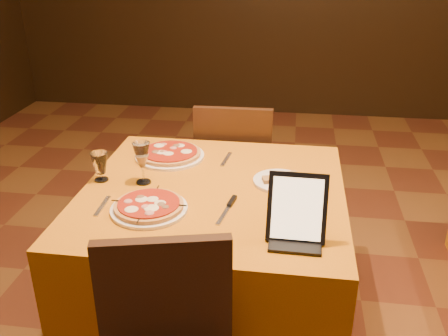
# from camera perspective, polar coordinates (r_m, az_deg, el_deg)

# --- Properties ---
(main_table) EXTENTS (1.10, 1.10, 0.75)m
(main_table) POSITION_cam_1_polar(r_m,az_deg,el_deg) (2.31, -1.18, -10.73)
(main_table) COLOR #C06E0C
(main_table) RESTS_ON floor
(chair_main_far) EXTENTS (0.43, 0.43, 0.91)m
(chair_main_far) POSITION_cam_1_polar(r_m,az_deg,el_deg) (2.96, 1.36, -0.42)
(chair_main_far) COLOR black
(chair_main_far) RESTS_ON floor
(pizza_near) EXTENTS (0.30, 0.30, 0.03)m
(pizza_near) POSITION_cam_1_polar(r_m,az_deg,el_deg) (1.96, -8.57, -4.44)
(pizza_near) COLOR white
(pizza_near) RESTS_ON main_table
(pizza_far) EXTENTS (0.33, 0.33, 0.03)m
(pizza_far) POSITION_cam_1_polar(r_m,az_deg,el_deg) (2.42, -6.22, 1.54)
(pizza_far) COLOR white
(pizza_far) RESTS_ON main_table
(cutlet_dish) EXTENTS (0.23, 0.23, 0.03)m
(cutlet_dish) POSITION_cam_1_polar(r_m,az_deg,el_deg) (2.17, 6.38, -1.37)
(cutlet_dish) COLOR white
(cutlet_dish) RESTS_ON main_table
(wine_glass) EXTENTS (0.09, 0.09, 0.19)m
(wine_glass) POSITION_cam_1_polar(r_m,az_deg,el_deg) (2.15, -9.32, 0.60)
(wine_glass) COLOR tan
(wine_glass) RESTS_ON main_table
(water_glass) EXTENTS (0.07, 0.07, 0.13)m
(water_glass) POSITION_cam_1_polar(r_m,az_deg,el_deg) (2.22, -13.97, 0.13)
(water_glass) COLOR silver
(water_glass) RESTS_ON main_table
(tablet) EXTENTS (0.21, 0.10, 0.24)m
(tablet) POSITION_cam_1_polar(r_m,az_deg,el_deg) (1.74, 8.35, -4.50)
(tablet) COLOR black
(tablet) RESTS_ON main_table
(knife) EXTENTS (0.05, 0.20, 0.01)m
(knife) POSITION_cam_1_polar(r_m,az_deg,el_deg) (1.93, 0.17, -5.09)
(knife) COLOR silver
(knife) RESTS_ON main_table
(fork_near) EXTENTS (0.02, 0.16, 0.01)m
(fork_near) POSITION_cam_1_polar(r_m,az_deg,el_deg) (2.03, -13.73, -4.24)
(fork_near) COLOR silver
(fork_near) RESTS_ON main_table
(fork_far) EXTENTS (0.04, 0.16, 0.01)m
(fork_far) POSITION_cam_1_polar(r_m,az_deg,el_deg) (2.39, 0.26, 1.00)
(fork_far) COLOR #B7B8BE
(fork_far) RESTS_ON main_table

